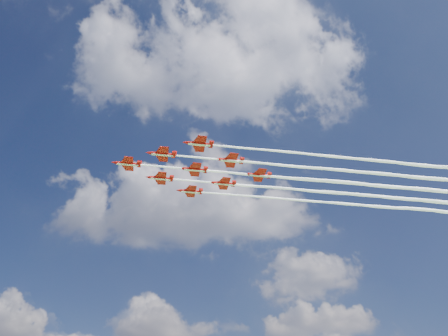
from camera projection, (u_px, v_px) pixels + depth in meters
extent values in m
cylinder|color=#A30C09|center=(128.00, 164.00, 136.23)|extent=(6.92, 2.41, 0.95)
cone|color=#A30C09|center=(114.00, 162.00, 135.67)|extent=(1.88, 1.29, 0.95)
cone|color=#A30C09|center=(141.00, 165.00, 136.76)|extent=(1.44, 1.12, 0.86)
ellipsoid|color=black|center=(122.00, 162.00, 136.22)|extent=(1.91, 1.15, 0.62)
cube|color=#A30C09|center=(129.00, 164.00, 136.27)|extent=(4.39, 8.31, 0.12)
cube|color=#A30C09|center=(139.00, 165.00, 136.68)|extent=(1.84, 3.28, 0.10)
cube|color=#A30C09|center=(140.00, 163.00, 137.13)|extent=(1.37, 0.41, 1.55)
cube|color=silver|center=(127.00, 165.00, 136.00)|extent=(6.46, 2.15, 0.10)
cylinder|color=#A30C09|center=(162.00, 154.00, 131.91)|extent=(6.92, 2.41, 0.95)
cone|color=#A30C09|center=(148.00, 153.00, 131.34)|extent=(1.88, 1.29, 0.95)
cone|color=#A30C09|center=(176.00, 155.00, 132.44)|extent=(1.44, 1.12, 0.86)
ellipsoid|color=black|center=(157.00, 152.00, 131.90)|extent=(1.91, 1.15, 0.62)
cube|color=#A30C09|center=(164.00, 154.00, 131.94)|extent=(4.39, 8.31, 0.12)
cube|color=#A30C09|center=(174.00, 155.00, 132.36)|extent=(1.84, 3.28, 0.10)
cube|color=#A30C09|center=(174.00, 153.00, 132.81)|extent=(1.37, 0.41, 1.55)
cube|color=silver|center=(162.00, 155.00, 131.67)|extent=(6.46, 2.15, 0.10)
cylinder|color=#A30C09|center=(161.00, 178.00, 143.32)|extent=(6.92, 2.41, 0.95)
cone|color=#A30C09|center=(147.00, 177.00, 142.75)|extent=(1.88, 1.29, 0.95)
cone|color=#A30C09|center=(173.00, 179.00, 143.85)|extent=(1.44, 1.12, 0.86)
ellipsoid|color=black|center=(155.00, 177.00, 143.31)|extent=(1.91, 1.15, 0.62)
cube|color=#A30C09|center=(162.00, 178.00, 143.35)|extent=(4.39, 8.31, 0.12)
cube|color=#A30C09|center=(171.00, 179.00, 143.77)|extent=(1.84, 3.28, 0.10)
cube|color=#A30C09|center=(172.00, 177.00, 144.22)|extent=(1.37, 0.41, 1.55)
cube|color=silver|center=(160.00, 179.00, 143.08)|extent=(6.46, 2.15, 0.10)
cylinder|color=#A30C09|center=(199.00, 144.00, 127.58)|extent=(6.92, 2.41, 0.95)
cone|color=#A30C09|center=(185.00, 142.00, 127.02)|extent=(1.88, 1.29, 0.95)
cone|color=#A30C09|center=(213.00, 145.00, 128.11)|extent=(1.44, 1.12, 0.86)
ellipsoid|color=black|center=(194.00, 142.00, 127.57)|extent=(1.91, 1.15, 0.62)
cube|color=#A30C09|center=(201.00, 144.00, 127.61)|extent=(4.39, 8.31, 0.12)
cube|color=#A30C09|center=(211.00, 145.00, 128.03)|extent=(1.84, 3.28, 0.10)
cube|color=#A30C09|center=(212.00, 143.00, 128.48)|extent=(1.37, 0.41, 1.55)
cube|color=silver|center=(199.00, 145.00, 127.34)|extent=(6.46, 2.15, 0.10)
cylinder|color=#A30C09|center=(195.00, 169.00, 138.99)|extent=(6.92, 2.41, 0.95)
cone|color=#A30C09|center=(181.00, 168.00, 138.43)|extent=(1.88, 1.29, 0.95)
cone|color=#A30C09|center=(207.00, 171.00, 139.52)|extent=(1.44, 1.12, 0.86)
ellipsoid|color=black|center=(189.00, 168.00, 138.98)|extent=(1.91, 1.15, 0.62)
cube|color=#A30C09|center=(196.00, 170.00, 139.02)|extent=(4.39, 8.31, 0.12)
cube|color=#A30C09|center=(205.00, 170.00, 139.44)|extent=(1.84, 3.28, 0.10)
cube|color=#A30C09|center=(206.00, 168.00, 139.89)|extent=(1.37, 0.41, 1.55)
cube|color=silver|center=(195.00, 171.00, 138.75)|extent=(6.46, 2.15, 0.10)
cylinder|color=#A30C09|center=(190.00, 191.00, 150.40)|extent=(6.92, 2.41, 0.95)
cone|color=#A30C09|center=(178.00, 190.00, 149.84)|extent=(1.88, 1.29, 0.95)
cone|color=#A30C09|center=(202.00, 192.00, 150.93)|extent=(1.44, 1.12, 0.86)
ellipsoid|color=black|center=(186.00, 190.00, 150.39)|extent=(1.91, 1.15, 0.62)
cube|color=#A30C09|center=(192.00, 191.00, 150.43)|extent=(4.39, 8.31, 0.12)
cube|color=#A30C09|center=(200.00, 192.00, 150.85)|extent=(1.84, 3.28, 0.10)
cube|color=#A30C09|center=(201.00, 190.00, 151.30)|extent=(1.37, 0.41, 1.55)
cube|color=silver|center=(190.00, 192.00, 150.16)|extent=(6.46, 2.15, 0.10)
cylinder|color=#A30C09|center=(231.00, 160.00, 134.67)|extent=(6.92, 2.41, 0.95)
cone|color=#A30C09|center=(217.00, 159.00, 134.10)|extent=(1.88, 1.29, 0.95)
cone|color=#A30C09|center=(244.00, 161.00, 135.20)|extent=(1.44, 1.12, 0.86)
ellipsoid|color=black|center=(225.00, 159.00, 134.65)|extent=(1.91, 1.15, 0.62)
cube|color=#A30C09|center=(232.00, 160.00, 134.70)|extent=(4.39, 8.31, 0.12)
cube|color=#A30C09|center=(242.00, 161.00, 135.12)|extent=(1.84, 3.28, 0.10)
cube|color=#A30C09|center=(242.00, 159.00, 135.57)|extent=(1.37, 0.41, 1.55)
cube|color=silver|center=(231.00, 161.00, 134.43)|extent=(6.46, 2.15, 0.10)
cylinder|color=#A30C09|center=(224.00, 183.00, 146.08)|extent=(6.92, 2.41, 0.95)
cone|color=#A30C09|center=(211.00, 182.00, 145.51)|extent=(1.88, 1.29, 0.95)
cone|color=#A30C09|center=(236.00, 184.00, 146.61)|extent=(1.44, 1.12, 0.86)
ellipsoid|color=black|center=(219.00, 182.00, 146.06)|extent=(1.91, 1.15, 0.62)
cube|color=#A30C09|center=(225.00, 184.00, 146.11)|extent=(4.39, 8.31, 0.12)
cube|color=#A30C09|center=(234.00, 184.00, 146.53)|extent=(1.84, 3.28, 0.10)
cube|color=#A30C09|center=(234.00, 182.00, 146.98)|extent=(1.37, 0.41, 1.55)
cube|color=silver|center=(224.00, 184.00, 145.84)|extent=(6.46, 2.15, 0.10)
cylinder|color=#A30C09|center=(259.00, 175.00, 141.75)|extent=(6.92, 2.41, 0.95)
cone|color=#A30C09|center=(246.00, 174.00, 141.19)|extent=(1.88, 1.29, 0.95)
cone|color=#A30C09|center=(271.00, 176.00, 142.28)|extent=(1.44, 1.12, 0.86)
ellipsoid|color=black|center=(254.00, 174.00, 141.74)|extent=(1.91, 1.15, 0.62)
cube|color=#A30C09|center=(260.00, 175.00, 141.78)|extent=(4.39, 8.31, 0.12)
cube|color=#A30C09|center=(269.00, 176.00, 142.20)|extent=(1.84, 3.28, 0.10)
cube|color=#A30C09|center=(270.00, 174.00, 142.65)|extent=(1.37, 0.41, 1.55)
cube|color=silver|center=(259.00, 176.00, 141.51)|extent=(6.46, 2.15, 0.10)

